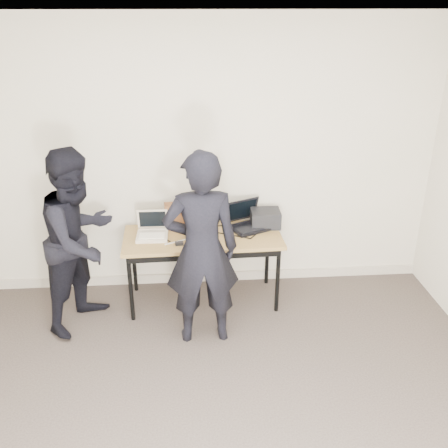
{
  "coord_description": "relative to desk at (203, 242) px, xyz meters",
  "views": [
    {
      "loc": [
        -0.2,
        -2.43,
        2.77
      ],
      "look_at": [
        0.1,
        1.6,
        0.95
      ],
      "focal_mm": 40.0,
      "sensor_mm": 36.0,
      "label": 1
    }
  ],
  "objects": [
    {
      "name": "power_brick",
      "position": [
        -0.22,
        -0.17,
        0.07
      ],
      "size": [
        0.08,
        0.06,
        0.03
      ],
      "primitive_type": "cube",
      "rotation": [
        0.0,
        0.0,
        0.15
      ],
      "color": "black",
      "rests_on": "desk"
    },
    {
      "name": "cables",
      "position": [
        0.05,
        -0.0,
        0.06
      ],
      "size": [
        1.16,
        0.42,
        0.01
      ],
      "rotation": [
        0.0,
        0.0,
        -0.02
      ],
      "color": "black",
      "rests_on": "desk"
    },
    {
      "name": "laptop_center",
      "position": [
        -0.02,
        -0.01,
        0.11
      ],
      "size": [
        0.3,
        0.29,
        0.22
      ],
      "rotation": [
        0.0,
        0.0,
        0.06
      ],
      "color": "black",
      "rests_on": "desk"
    },
    {
      "name": "person_typist",
      "position": [
        -0.03,
        -0.58,
        0.21
      ],
      "size": [
        0.66,
        0.45,
        1.74
      ],
      "primitive_type": "imported",
      "rotation": [
        0.0,
        0.0,
        3.2
      ],
      "color": "black",
      "rests_on": "ground"
    },
    {
      "name": "room",
      "position": [
        0.09,
        -1.85,
        0.69
      ],
      "size": [
        4.6,
        4.6,
        2.8
      ],
      "color": "#403631",
      "rests_on": "ground"
    },
    {
      "name": "baseboard",
      "position": [
        0.09,
        0.39,
        -0.61
      ],
      "size": [
        4.5,
        0.03,
        0.1
      ],
      "primitive_type": "cube",
      "color": "#B5A996",
      "rests_on": "ground"
    },
    {
      "name": "person_observer",
      "position": [
        -1.09,
        -0.23,
        0.18
      ],
      "size": [
        0.96,
        1.02,
        1.67
      ],
      "primitive_type": "imported",
      "rotation": [
        0.0,
        0.0,
        1.05
      ],
      "color": "black",
      "rests_on": "ground"
    },
    {
      "name": "desk",
      "position": [
        0.0,
        0.0,
        0.0
      ],
      "size": [
        1.52,
        0.7,
        0.72
      ],
      "rotation": [
        0.0,
        0.0,
        0.03
      ],
      "color": "olive",
      "rests_on": "ground"
    },
    {
      "name": "leather_satchel",
      "position": [
        -0.18,
        0.23,
        0.19
      ],
      "size": [
        0.37,
        0.2,
        0.25
      ],
      "rotation": [
        0.0,
        0.0,
        0.06
      ],
      "color": "brown",
      "rests_on": "desk"
    },
    {
      "name": "equipment_box",
      "position": [
        0.63,
        0.19,
        0.14
      ],
      "size": [
        0.29,
        0.25,
        0.16
      ],
      "primitive_type": "cube",
      "rotation": [
        0.0,
        0.0,
        -0.03
      ],
      "color": "black",
      "rests_on": "desk"
    },
    {
      "name": "laptop_right",
      "position": [
        0.44,
        0.18,
        0.12
      ],
      "size": [
        0.47,
        0.47,
        0.26
      ],
      "rotation": [
        0.0,
        0.0,
        0.44
      ],
      "color": "black",
      "rests_on": "desk"
    },
    {
      "name": "laptop_beige",
      "position": [
        -0.48,
        0.03,
        0.11
      ],
      "size": [
        0.3,
        0.29,
        0.24
      ],
      "rotation": [
        0.0,
        0.0,
        -0.01
      ],
      "color": "beige",
      "rests_on": "desk"
    },
    {
      "name": "tissue",
      "position": [
        -0.15,
        0.23,
        0.34
      ],
      "size": [
        0.15,
        0.12,
        0.08
      ],
      "primitive_type": "ellipsoid",
      "rotation": [
        0.0,
        0.0,
        -0.16
      ],
      "color": "white",
      "rests_on": "leather_satchel"
    }
  ]
}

